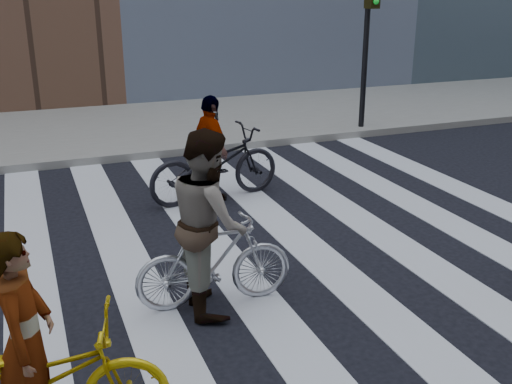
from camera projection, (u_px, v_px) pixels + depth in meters
ground at (276, 263)px, 7.15m from camera, size 100.00×100.00×0.00m
sidewalk_far at (146, 126)px, 13.71m from camera, size 100.00×5.00×0.15m
zebra_crosswalk at (276, 263)px, 7.14m from camera, size 8.25×10.00×0.01m
traffic_signal at (369, 28)px, 12.60m from camera, size 0.22×0.42×3.33m
bike_yellow_left at (39, 381)px, 4.26m from camera, size 1.94×1.05×0.97m
bike_silver_mid at (214, 262)px, 6.08m from camera, size 1.65×0.59×0.97m
bike_dark_rear at (215, 164)px, 9.10m from camera, size 2.22×1.04×1.12m
rider_left at (25, 341)px, 4.13m from camera, size 0.52×0.68×1.65m
rider_mid at (208, 221)px, 5.92m from camera, size 0.78×0.96×1.87m
rider_rear at (211, 149)px, 9.00m from camera, size 0.53×1.00×1.62m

